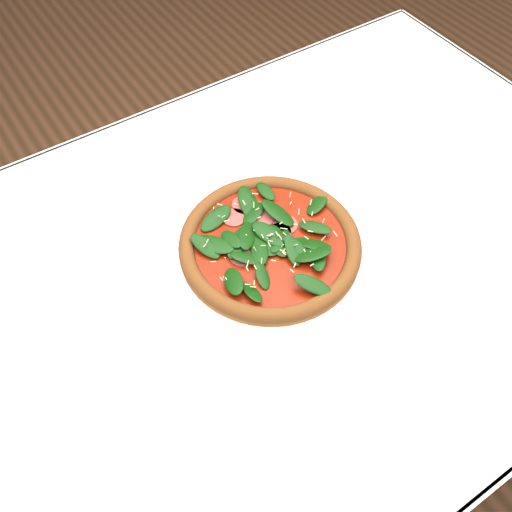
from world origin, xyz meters
TOP-DOWN VIEW (x-y plane):
  - ground at (0.00, 0.00)m, footprint 6.00×6.00m
  - dining_table at (0.00, 0.00)m, footprint 1.21×0.81m
  - plate at (-0.01, 0.01)m, footprint 0.31×0.31m
  - pizza at (-0.01, 0.01)m, footprint 0.30×0.30m
  - saucer_far at (0.38, 0.19)m, footprint 0.15×0.15m

SIDE VIEW (x-z plane):
  - ground at x=0.00m, z-range 0.00..0.00m
  - dining_table at x=0.00m, z-range 0.27..1.02m
  - saucer_far at x=0.38m, z-range 0.75..0.76m
  - plate at x=-0.01m, z-range 0.75..0.76m
  - pizza at x=-0.01m, z-range 0.76..0.79m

